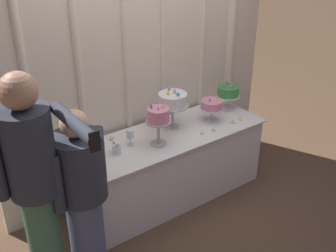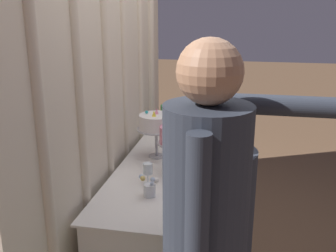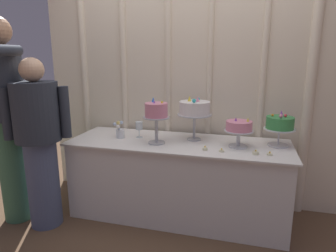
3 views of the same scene
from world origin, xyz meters
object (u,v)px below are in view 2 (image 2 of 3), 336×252
(flower_vase, at_px, (149,187))
(guest_girl_blue_dress, at_px, (206,240))
(cake_display_midright, at_px, (179,124))
(cake_display_rightmost, at_px, (172,112))
(tealight_far_right, at_px, (199,134))
(cake_display_midleft, at_px, (156,123))
(wine_glass, at_px, (148,169))
(guest_man_pink_jacket, at_px, (213,243))
(tealight_near_right, at_px, (199,137))
(cake_display_leftmost, at_px, (173,138))
(cake_table, at_px, (165,204))
(tealight_far_left, at_px, (193,152))
(tealight_near_left, at_px, (196,147))

(flower_vase, height_order, guest_girl_blue_dress, guest_girl_blue_dress)
(cake_display_midright, distance_m, flower_vase, 1.10)
(cake_display_rightmost, distance_m, tealight_far_right, 0.35)
(cake_display_midleft, relative_size, flower_vase, 2.66)
(cake_display_rightmost, relative_size, wine_glass, 1.97)
(cake_display_midright, relative_size, guest_man_pink_jacket, 0.18)
(tealight_near_right, xyz_separation_m, guest_girl_blue_dress, (-2.09, -0.27, 0.27))
(cake_display_rightmost, xyz_separation_m, guest_girl_blue_dress, (-2.28, -0.56, 0.10))
(cake_display_midright, distance_m, tealight_far_right, 0.34)
(cake_display_leftmost, distance_m, tealight_far_right, 0.99)
(cake_table, xyz_separation_m, cake_display_leftmost, (-0.18, -0.09, 0.64))
(cake_display_midright, distance_m, tealight_near_right, 0.27)
(tealight_far_right, bearing_deg, wine_glass, 169.29)
(tealight_far_left, bearing_deg, flower_vase, 168.52)
(cake_display_midleft, distance_m, guest_girl_blue_dress, 1.65)
(cake_display_leftmost, distance_m, tealight_far_left, 0.53)
(cake_display_midright, relative_size, wine_glass, 1.66)
(flower_vase, relative_size, tealight_near_right, 2.99)
(cake_table, relative_size, cake_display_leftmost, 4.89)
(wine_glass, xyz_separation_m, tealight_near_right, (1.06, -0.23, -0.10))
(cake_display_rightmost, distance_m, flower_vase, 1.44)
(wine_glass, xyz_separation_m, tealight_near_left, (0.80, -0.23, -0.10))
(wine_glass, bearing_deg, cake_display_leftmost, -32.67)
(tealight_near_right, bearing_deg, tealight_near_left, -178.98)
(cake_display_rightmost, height_order, tealight_far_right, cake_display_rightmost)
(cake_display_midright, bearing_deg, cake_display_leftmost, -173.50)
(cake_display_leftmost, relative_size, guest_man_pink_jacket, 0.28)
(cake_table, relative_size, guest_man_pink_jacket, 1.35)
(cake_table, distance_m, cake_display_midleft, 0.67)
(flower_vase, height_order, tealight_near_right, flower_vase)
(cake_display_leftmost, xyz_separation_m, cake_display_midleft, (0.30, 0.19, 0.01))
(cake_display_midleft, bearing_deg, guest_girl_blue_dress, -160.17)
(cake_display_rightmost, bearing_deg, guest_girl_blue_dress, -166.11)
(cake_display_rightmost, relative_size, tealight_near_left, 7.01)
(guest_girl_blue_dress, bearing_deg, tealight_far_left, 9.31)
(tealight_far_left, bearing_deg, guest_man_pink_jacket, -168.32)
(cake_display_leftmost, height_order, tealight_near_left, cake_display_leftmost)
(flower_vase, relative_size, tealight_far_left, 3.64)
(cake_display_rightmost, distance_m, tealight_far_left, 0.68)
(cake_display_leftmost, bearing_deg, cake_display_rightmost, 10.98)
(tealight_far_left, xyz_separation_m, guest_girl_blue_dress, (-1.69, -0.28, 0.27))
(cake_display_rightmost, height_order, tealight_far_left, cake_display_rightmost)
(tealight_near_left, height_order, tealight_near_right, tealight_near_right)
(cake_display_leftmost, relative_size, wine_glass, 2.62)
(flower_vase, bearing_deg, cake_table, 1.06)
(cake_display_leftmost, distance_m, wine_glass, 0.30)
(cake_display_midleft, xyz_separation_m, flower_vase, (-0.69, -0.11, -0.23))
(cake_table, relative_size, tealight_near_right, 38.80)
(cake_table, distance_m, tealight_near_left, 0.58)
(cake_display_midright, relative_size, tealight_far_right, 5.85)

